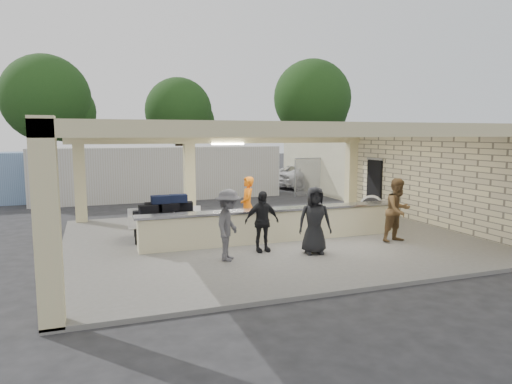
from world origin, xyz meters
name	(u,v)px	position (x,y,z in m)	size (l,w,h in m)	color
ground	(270,240)	(0.00, 0.00, 0.00)	(120.00, 120.00, 0.00)	#242426
pavilion	(268,194)	(0.21, 0.66, 1.35)	(12.01, 10.00, 3.55)	#63605B
baggage_counter	(276,225)	(0.00, -0.50, 0.59)	(8.20, 0.58, 0.98)	beige
luggage_cart	(166,215)	(-3.03, 0.91, 0.82)	(2.36, 1.55, 1.33)	silver
drum_fan	(371,208)	(4.35, 1.01, 0.62)	(0.88, 0.75, 0.97)	silver
baggage_handler	(247,205)	(-0.48, 0.69, 1.02)	(0.67, 0.37, 1.83)	orange
passenger_a	(398,210)	(3.34, -1.81, 1.04)	(0.91, 0.40, 1.88)	brown
passenger_b	(262,221)	(-0.83, -1.52, 0.93)	(0.97, 0.35, 1.65)	black
passenger_c	(228,225)	(-1.92, -2.04, 1.00)	(1.17, 0.41, 1.81)	#4A4A4F
passenger_d	(315,220)	(0.42, -2.19, 1.00)	(0.88, 0.36, 1.79)	black
car_white_a	(308,176)	(7.53, 12.62, 0.71)	(2.36, 4.98, 1.42)	white
car_white_b	(339,172)	(10.69, 14.30, 0.73)	(1.73, 4.63, 1.46)	white
car_dark	(253,172)	(5.02, 15.83, 0.74)	(1.57, 4.44, 1.48)	black
container_white	(160,173)	(-1.81, 10.52, 1.32)	(12.14, 2.43, 2.63)	beige
fence	(391,173)	(11.00, 9.00, 1.05)	(12.06, 0.06, 2.03)	gray
tree_left	(51,102)	(-7.68, 24.16, 5.59)	(6.60, 6.30, 9.00)	#382619
tree_mid	(182,114)	(2.32, 26.16, 4.96)	(6.00, 5.60, 8.00)	#382619
tree_right	(314,102)	(14.32, 25.16, 6.21)	(7.20, 7.00, 10.00)	#382619
adjacent_building	(359,163)	(9.50, 10.00, 1.60)	(6.00, 8.00, 3.20)	beige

